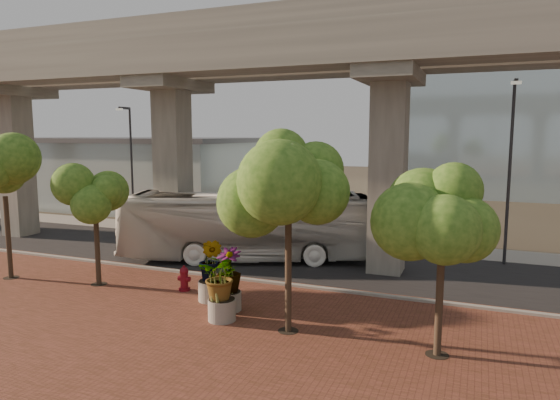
% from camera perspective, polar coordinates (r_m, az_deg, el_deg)
% --- Properties ---
extents(ground, '(160.00, 160.00, 0.00)m').
position_cam_1_polar(ground, '(24.83, -2.77, -7.96)').
color(ground, '#383228').
rests_on(ground, ground).
extents(brick_plaza, '(70.00, 13.00, 0.06)m').
position_cam_1_polar(brick_plaza, '(18.23, -13.60, -13.91)').
color(brick_plaza, brown).
rests_on(brick_plaza, ground).
extents(asphalt_road, '(90.00, 8.00, 0.04)m').
position_cam_1_polar(asphalt_road, '(26.60, -0.97, -6.85)').
color(asphalt_road, black).
rests_on(asphalt_road, ground).
extents(curb_strip, '(70.00, 0.25, 0.16)m').
position_cam_1_polar(curb_strip, '(23.08, -4.86, -8.98)').
color(curb_strip, gray).
rests_on(curb_strip, ground).
extents(far_sidewalk, '(90.00, 3.00, 0.06)m').
position_cam_1_polar(far_sidewalk, '(31.60, 2.91, -4.53)').
color(far_sidewalk, gray).
rests_on(far_sidewalk, ground).
extents(transit_viaduct, '(72.00, 5.60, 12.40)m').
position_cam_1_polar(transit_viaduct, '(25.77, -1.00, 9.00)').
color(transit_viaduct, gray).
rests_on(transit_viaduct, ground).
extents(station_pavilion, '(23.00, 13.00, 6.30)m').
position_cam_1_polar(station_pavilion, '(48.33, -16.63, 3.17)').
color(station_pavilion, '#AABEC2').
rests_on(station_pavilion, ground).
extents(transit_bus, '(13.49, 7.39, 3.68)m').
position_cam_1_polar(transit_bus, '(26.31, -3.72, -2.96)').
color(transit_bus, silver).
rests_on(transit_bus, ground).
extents(fire_hydrant, '(0.54, 0.48, 1.07)m').
position_cam_1_polar(fire_hydrant, '(21.70, -10.89, -8.81)').
color(fire_hydrant, maroon).
rests_on(fire_hydrant, ground).
extents(planter_front, '(2.20, 2.20, 2.42)m').
position_cam_1_polar(planter_front, '(17.90, -6.71, -9.07)').
color(planter_front, '#A29B92').
rests_on(planter_front, ground).
extents(planter_right, '(2.23, 2.23, 2.39)m').
position_cam_1_polar(planter_right, '(18.88, -5.87, -8.26)').
color(planter_right, gray).
rests_on(planter_right, ground).
extents(planter_left, '(2.28, 2.28, 2.51)m').
position_cam_1_polar(planter_left, '(19.99, -7.92, -7.16)').
color(planter_left, '#9E9B8F').
rests_on(planter_left, ground).
extents(street_tree_far_west, '(3.98, 3.98, 6.76)m').
position_cam_1_polar(street_tree_far_west, '(25.59, -29.06, 2.92)').
color(street_tree_far_west, '#3F2F24').
rests_on(street_tree_far_west, ground).
extents(street_tree_near_west, '(2.99, 2.99, 5.45)m').
position_cam_1_polar(street_tree_near_west, '(22.90, -20.43, 0.78)').
color(street_tree_near_west, '#3F2F24').
rests_on(street_tree_near_west, ground).
extents(street_tree_near_east, '(4.18, 4.18, 6.93)m').
position_cam_1_polar(street_tree_near_east, '(16.12, 0.98, 1.97)').
color(street_tree_near_east, '#3F2F24').
rests_on(street_tree_near_east, ground).
extents(street_tree_far_east, '(3.60, 3.60, 5.99)m').
position_cam_1_polar(street_tree_far_east, '(15.14, 18.15, -1.34)').
color(street_tree_far_east, '#3F2F24').
rests_on(street_tree_far_east, ground).
extents(streetlamp_west, '(0.42, 1.22, 8.40)m').
position_cam_1_polar(streetlamp_west, '(35.78, -16.73, 4.45)').
color(streetlamp_west, '#2E2E33').
rests_on(streetlamp_west, ground).
extents(streetlamp_east, '(0.45, 1.33, 9.17)m').
position_cam_1_polar(streetlamp_east, '(27.25, 24.83, 4.15)').
color(streetlamp_east, '#2D2E32').
rests_on(streetlamp_east, ground).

